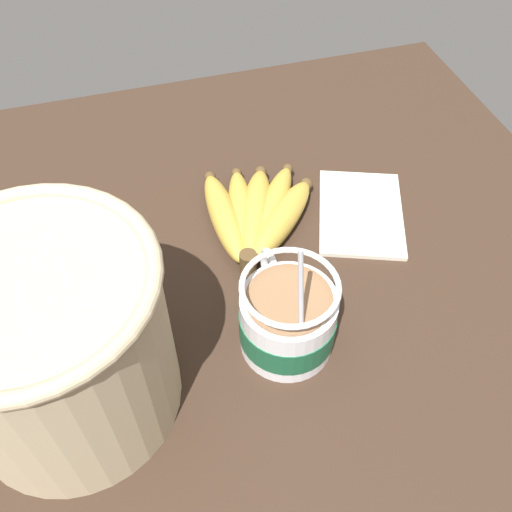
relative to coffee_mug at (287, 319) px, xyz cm
name	(u,v)px	position (x,y,z in cm)	size (l,w,h in cm)	color
table	(250,304)	(6.81, 2.02, -5.68)	(91.40, 91.40, 3.05)	#332319
coffee_mug	(287,319)	(0.00, 0.00, 0.00)	(13.64, 9.99, 16.95)	silver
banana_bunch	(256,215)	(17.55, -1.87, -2.41)	(18.30, 14.49, 4.12)	#4C381E
woven_basket	(53,341)	(-0.13, 21.79, 5.82)	(21.35, 21.35, 19.22)	tan
napkin	(361,213)	(15.45, -15.33, -3.85)	(17.88, 15.27, 0.60)	beige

